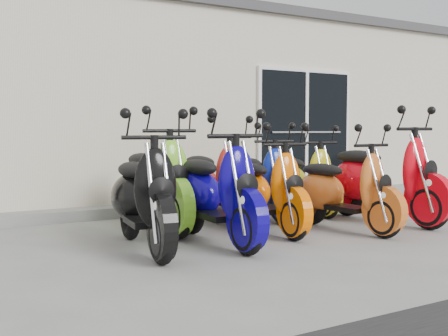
{
  "coord_description": "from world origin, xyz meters",
  "views": [
    {
      "loc": [
        -3.7,
        -5.64,
        1.26
      ],
      "look_at": [
        0.0,
        0.6,
        0.75
      ],
      "focal_mm": 45.0,
      "sensor_mm": 36.0,
      "label": 1
    }
  ],
  "objects": [
    {
      "name": "scooter_front_orange_a",
      "position": [
        0.2,
        -0.08,
        0.67
      ],
      "size": [
        0.81,
        1.86,
        1.34
      ],
      "primitive_type": null,
      "rotation": [
        0.0,
        0.0,
        -0.08
      ],
      "color": "#FF6601",
      "rests_on": "ground"
    },
    {
      "name": "ground",
      "position": [
        0.0,
        0.0,
        0.0
      ],
      "size": [
        80.0,
        80.0,
        0.0
      ],
      "primitive_type": "plane",
      "color": "gray",
      "rests_on": "ground"
    },
    {
      "name": "scooter_back_red",
      "position": [
        -0.03,
        0.83,
        0.72
      ],
      "size": [
        0.77,
        1.96,
        1.43
      ],
      "primitive_type": null,
      "rotation": [
        0.0,
        0.0,
        -0.03
      ],
      "color": "#AE1E16",
      "rests_on": "ground"
    },
    {
      "name": "front_step",
      "position": [
        0.0,
        2.02,
        0.07
      ],
      "size": [
        14.0,
        0.4,
        0.15
      ],
      "primitive_type": "cube",
      "color": "gray",
      "rests_on": "ground"
    },
    {
      "name": "roof_cap",
      "position": [
        0.0,
        5.2,
        3.28
      ],
      "size": [
        14.2,
        6.2,
        0.16
      ],
      "primitive_type": "cube",
      "color": "#3F3F42",
      "rests_on": "building"
    },
    {
      "name": "scooter_back_yellow",
      "position": [
        1.57,
        0.91,
        0.66
      ],
      "size": [
        0.83,
        1.84,
        1.31
      ],
      "primitive_type": null,
      "rotation": [
        0.0,
        0.0,
        -0.1
      ],
      "color": "gold",
      "rests_on": "ground"
    },
    {
      "name": "scooter_back_green",
      "position": [
        -0.89,
        0.77,
        0.76
      ],
      "size": [
        0.85,
        2.1,
        1.53
      ],
      "primitive_type": null,
      "rotation": [
        0.0,
        0.0,
        -0.05
      ],
      "color": "#80DE2A",
      "rests_on": "ground"
    },
    {
      "name": "scooter_front_blue",
      "position": [
        -0.67,
        -0.35,
        0.73
      ],
      "size": [
        0.81,
        2.02,
        1.47
      ],
      "primitive_type": null,
      "rotation": [
        0.0,
        0.0,
        -0.04
      ],
      "color": "#0C017C",
      "rests_on": "ground"
    },
    {
      "name": "building",
      "position": [
        0.0,
        5.2,
        1.6
      ],
      "size": [
        14.0,
        6.0,
        3.2
      ],
      "primitive_type": "cube",
      "color": "beige",
      "rests_on": "ground"
    },
    {
      "name": "scooter_back_blue",
      "position": [
        0.77,
        0.89,
        0.68
      ],
      "size": [
        0.91,
        1.9,
        1.35
      ],
      "primitive_type": null,
      "rotation": [
        0.0,
        0.0,
        -0.14
      ],
      "color": "#091B92",
      "rests_on": "ground"
    },
    {
      "name": "door_right",
      "position": [
        2.6,
        2.17,
        1.26
      ],
      "size": [
        2.02,
        0.08,
        2.22
      ],
      "primitive_type": "cube",
      "color": "black",
      "rests_on": "front_step"
    },
    {
      "name": "scooter_front_orange_b",
      "position": [
        1.08,
        -0.49,
        0.66
      ],
      "size": [
        0.79,
        1.83,
        1.32
      ],
      "primitive_type": null,
      "rotation": [
        0.0,
        0.0,
        0.08
      ],
      "color": "#D4621E",
      "rests_on": "ground"
    },
    {
      "name": "scooter_front_black",
      "position": [
        -1.49,
        -0.28,
        0.73
      ],
      "size": [
        0.99,
        2.05,
        1.46
      ],
      "primitive_type": null,
      "rotation": [
        0.0,
        0.0,
        -0.14
      ],
      "color": "black",
      "rests_on": "ground"
    },
    {
      "name": "scooter_front_red",
      "position": [
        1.97,
        -0.28,
        0.78
      ],
      "size": [
        0.9,
        2.15,
        1.55
      ],
      "primitive_type": null,
      "rotation": [
        0.0,
        0.0,
        0.07
      ],
      "color": "red",
      "rests_on": "ground"
    }
  ]
}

